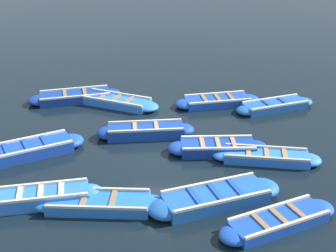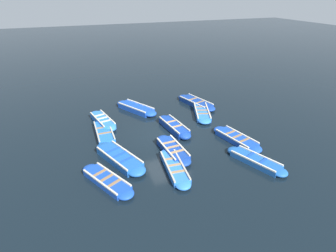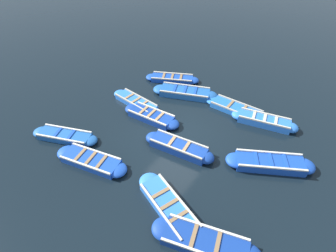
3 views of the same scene
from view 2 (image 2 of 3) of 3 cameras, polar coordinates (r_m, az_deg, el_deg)
name	(u,v)px [view 2 (image 2 of 3)]	position (r m, az deg, el deg)	size (l,w,h in m)	color
ground_plane	(167,136)	(16.06, -0.22, -2.16)	(120.00, 120.00, 0.00)	black
boat_inner_gap	(236,139)	(15.96, 14.66, -2.70)	(3.59, 1.64, 0.37)	#1947B7
boat_alongside	(196,103)	(20.53, 6.11, 5.09)	(3.90, 1.94, 0.40)	navy
boat_tucked	(174,167)	(13.12, 1.42, -9.00)	(3.48, 1.07, 0.35)	blue
boat_far_corner	(256,161)	(14.31, 18.57, -7.18)	(3.39, 1.96, 0.36)	#1E59AD
boat_outer_left	(103,121)	(18.02, -14.04, 1.14)	(3.42, 1.48, 0.44)	blue
boat_drifting	(174,127)	(16.70, 1.29, -0.14)	(3.49, 1.20, 0.46)	navy
boat_bow_out	(202,112)	(18.94, 7.39, 2.99)	(3.74, 2.08, 0.38)	blue
boat_centre	(136,108)	(19.51, -6.98, 3.87)	(3.74, 2.63, 0.44)	#1947B7
boat_mid_row	(173,150)	(14.40, 1.04, -5.16)	(3.33, 1.08, 0.41)	navy
boat_stern_in	(119,158)	(13.94, -10.52, -6.86)	(3.91, 2.33, 0.43)	#1E59AD
boat_near_quay	(107,181)	(12.64, -13.16, -11.48)	(3.39, 2.25, 0.35)	#1947B7
boat_outer_right	(104,132)	(16.60, -13.72, -1.36)	(3.63, 0.97, 0.36)	blue
buoy_orange_near	(101,142)	(15.65, -14.29, -3.45)	(0.24, 0.24, 0.24)	#E05119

